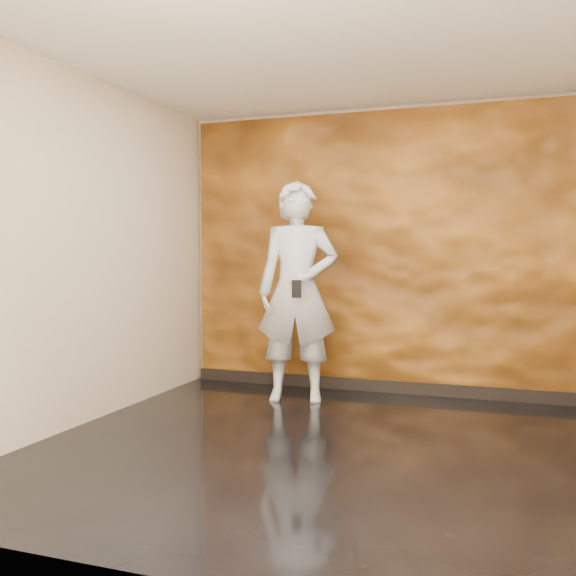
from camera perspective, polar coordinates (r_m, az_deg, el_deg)
The scene contains 5 objects.
room at distance 4.47m, azimuth 3.33°, elevation 3.53°, with size 4.02×4.02×2.81m.
feature_wall at distance 6.38m, azimuth 8.23°, elevation 3.17°, with size 3.90×0.06×2.75m, color #C2731F.
baseboard at distance 6.47m, azimuth 8.07°, elevation -8.61°, with size 3.90×0.04×0.12m, color black.
man at distance 5.94m, azimuth 0.85°, elevation -0.31°, with size 0.74×0.49×2.03m, color #A4A9B3.
phone at distance 5.64m, azimuth 0.76°, elevation -0.08°, with size 0.08×0.02×0.16m, color black.
Camera 1 is at (1.24, -4.29, 1.36)m, focal length 40.00 mm.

